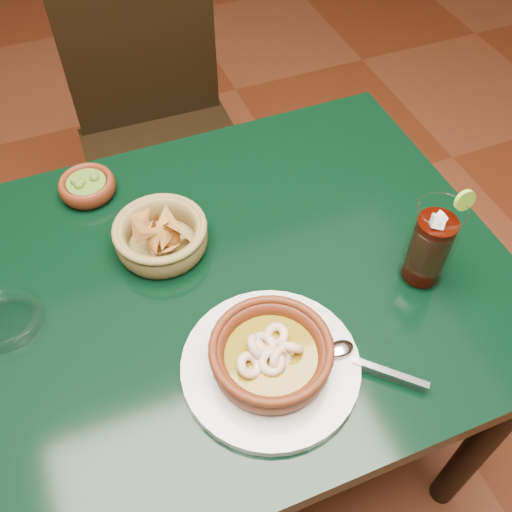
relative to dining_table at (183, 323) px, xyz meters
name	(u,v)px	position (x,y,z in m)	size (l,w,h in m)	color
ground	(207,449)	(0.00, 0.00, -0.65)	(7.00, 7.00, 0.00)	#471C0C
dining_table	(183,323)	(0.00, 0.00, 0.00)	(1.20, 0.80, 0.75)	black
dining_chair	(161,134)	(0.14, 0.71, -0.13)	(0.45, 0.45, 0.96)	black
shrimp_plate	(271,358)	(0.09, -0.20, 0.13)	(0.36, 0.28, 0.08)	silver
chip_basket	(161,236)	(0.00, 0.11, 0.13)	(0.20, 0.20, 0.13)	olive
guacamole_ramekin	(87,186)	(-0.10, 0.30, 0.12)	(0.13, 0.13, 0.04)	#4E1C0C
cola_drink	(430,245)	(0.42, -0.12, 0.18)	(0.17, 0.17, 0.19)	white
glass_ashtray	(7,320)	(-0.28, 0.04, 0.11)	(0.13, 0.13, 0.03)	white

